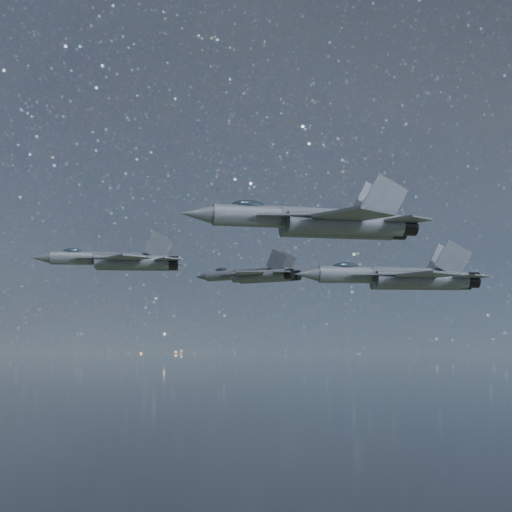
# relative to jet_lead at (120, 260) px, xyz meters

# --- Properties ---
(jet_lead) EXTENTS (17.79, 12.13, 4.47)m
(jet_lead) POSITION_rel_jet_lead_xyz_m (0.00, 0.00, 0.00)
(jet_lead) COLOR #373D45
(jet_left) EXTENTS (15.89, 10.50, 4.06)m
(jet_left) POSITION_rel_jet_lead_xyz_m (13.96, 12.38, -0.66)
(jet_left) COLOR #373D45
(jet_right) EXTENTS (18.84, 12.58, 4.78)m
(jet_right) POSITION_rel_jet_lead_xyz_m (24.85, -27.66, -0.66)
(jet_right) COLOR #373D45
(jet_slot) EXTENTS (19.27, 13.15, 4.84)m
(jet_slot) POSITION_rel_jet_lead_xyz_m (31.89, -7.90, -3.17)
(jet_slot) COLOR #373D45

